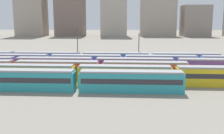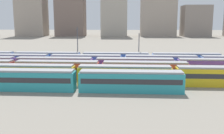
# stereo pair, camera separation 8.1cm
# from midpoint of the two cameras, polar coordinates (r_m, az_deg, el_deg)

# --- Properties ---
(train_track_0) EXTENTS (55.80, 3.06, 3.75)m
(train_track_0) POSITION_cam_midpoint_polar(r_m,az_deg,el_deg) (49.19, -18.40, -2.62)
(train_track_0) COLOR teal
(train_track_0) RESTS_ON ground_plane
(train_track_1) EXTENTS (93.60, 3.06, 3.75)m
(train_track_1) POSITION_cam_midpoint_polar(r_m,az_deg,el_deg) (50.76, 2.79, -1.72)
(train_track_1) COLOR yellow
(train_track_1) RESTS_ON ground_plane
(train_track_2) EXTENTS (55.80, 3.06, 3.75)m
(train_track_2) POSITION_cam_midpoint_polar(r_m,az_deg,el_deg) (57.88, -11.77, -0.46)
(train_track_2) COLOR #BC4C38
(train_track_2) RESTS_ON ground_plane
(train_track_3) EXTENTS (93.60, 3.06, 3.75)m
(train_track_3) POSITION_cam_midpoint_polar(r_m,az_deg,el_deg) (61.00, 4.98, 0.25)
(train_track_3) COLOR #6B429E
(train_track_3) RESTS_ON ground_plane
(train_track_4) EXTENTS (74.70, 3.06, 3.75)m
(train_track_4) POSITION_cam_midpoint_polar(r_m,az_deg,el_deg) (66.12, 2.48, 1.04)
(train_track_4) COLOR #4C70BC
(train_track_4) RESTS_ON ground_plane
(train_track_5) EXTENTS (74.70, 3.06, 3.75)m
(train_track_5) POSITION_cam_midpoint_polar(r_m,az_deg,el_deg) (72.37, -6.67, 1.77)
(train_track_5) COLOR #4C70BC
(train_track_5) RESTS_ON ground_plane
(catenary_pole_1) EXTENTS (0.24, 3.20, 10.53)m
(catenary_pole_1) POSITION_cam_midpoint_polar(r_m,az_deg,el_deg) (75.06, -7.49, 5.05)
(catenary_pole_1) COLOR #4C4C51
(catenary_pole_1) RESTS_ON ground_plane
(catenary_pole_3) EXTENTS (0.24, 3.20, 8.82)m
(catenary_pole_3) POSITION_cam_midpoint_polar(r_m,az_deg,el_deg) (73.70, 5.91, 4.31)
(catenary_pole_3) COLOR #4C4C51
(catenary_pole_3) RESTS_ON ground_plane
(distant_building_0) EXTENTS (22.98, 17.07, 52.39)m
(distant_building_0) POSITION_cam_midpoint_polar(r_m,az_deg,el_deg) (227.48, -17.22, 13.14)
(distant_building_0) COLOR #A89989
(distant_building_0) RESTS_ON ground_plane
(distant_building_1) EXTENTS (22.90, 17.14, 40.95)m
(distant_building_1) POSITION_cam_midpoint_polar(r_m,az_deg,el_deg) (218.18, -9.03, 12.10)
(distant_building_1) COLOR #7A665B
(distant_building_1) RESTS_ON ground_plane
(distant_building_2) EXTENTS (20.87, 12.23, 51.85)m
(distant_building_2) POSITION_cam_midpoint_polar(r_m,az_deg,el_deg) (213.75, 0.50, 13.73)
(distant_building_2) COLOR #B2A899
(distant_building_2) RESTS_ON ground_plane
(distant_building_3) EXTENTS (27.88, 12.90, 30.09)m
(distant_building_3) POSITION_cam_midpoint_polar(r_m,az_deg,el_deg) (214.39, 10.04, 10.66)
(distant_building_3) COLOR #A89989
(distant_building_3) RESTS_ON ground_plane
(distant_building_4) EXTENTS (20.54, 20.75, 24.03)m
(distant_building_4) POSITION_cam_midpoint_polar(r_m,az_deg,el_deg) (219.57, 17.74, 9.53)
(distant_building_4) COLOR gray
(distant_building_4) RESTS_ON ground_plane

